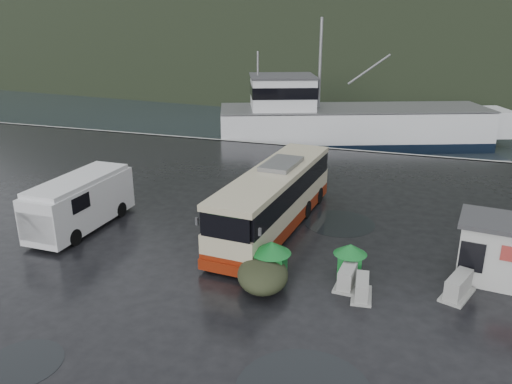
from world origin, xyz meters
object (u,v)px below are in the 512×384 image
(jersey_barrier_b, at_px, (348,285))
(jersey_barrier_c, at_px, (361,297))
(white_van, at_px, (84,227))
(dome_tent, at_px, (263,287))
(ticket_kiosk, at_px, (496,279))
(jersey_barrier_a, at_px, (457,296))
(waste_bin_left, at_px, (271,277))
(waste_bin_right, at_px, (349,275))
(fishing_trawler, at_px, (353,130))
(coach_bus, at_px, (274,227))

(jersey_barrier_b, height_order, jersey_barrier_c, jersey_barrier_b)
(white_van, height_order, dome_tent, white_van)
(ticket_kiosk, distance_m, jersey_barrier_a, 2.33)
(waste_bin_left, bearing_deg, dome_tent, -97.54)
(waste_bin_right, height_order, ticket_kiosk, ticket_kiosk)
(ticket_kiosk, bearing_deg, jersey_barrier_c, -141.33)
(waste_bin_right, bearing_deg, fishing_trawler, 97.42)
(dome_tent, xyz_separation_m, jersey_barrier_c, (3.65, 0.44, 0.00))
(dome_tent, xyz_separation_m, jersey_barrier_a, (6.97, 1.58, 0.00))
(dome_tent, bearing_deg, waste_bin_right, 33.45)
(waste_bin_right, xyz_separation_m, jersey_barrier_b, (0.08, -0.83, 0.00))
(white_van, relative_size, jersey_barrier_b, 3.68)
(coach_bus, relative_size, jersey_barrier_b, 6.61)
(waste_bin_left, bearing_deg, white_van, 169.24)
(white_van, bearing_deg, jersey_barrier_b, -5.86)
(jersey_barrier_a, xyz_separation_m, jersey_barrier_b, (-3.92, -0.45, 0.00))
(dome_tent, xyz_separation_m, fishing_trawler, (-0.55, 29.05, 0.00))
(dome_tent, distance_m, jersey_barrier_b, 3.25)
(waste_bin_right, xyz_separation_m, dome_tent, (-2.97, -1.96, 0.00))
(waste_bin_left, xyz_separation_m, jersey_barrier_a, (6.87, 0.80, 0.00))
(fishing_trawler, bearing_deg, jersey_barrier_c, -102.71)
(waste_bin_left, bearing_deg, jersey_barrier_c, -5.40)
(waste_bin_left, relative_size, jersey_barrier_c, 1.06)
(jersey_barrier_c, relative_size, fishing_trawler, 0.05)
(jersey_barrier_a, bearing_deg, jersey_barrier_b, -173.52)
(jersey_barrier_c, distance_m, fishing_trawler, 28.91)
(coach_bus, bearing_deg, fishing_trawler, 93.10)
(coach_bus, height_order, ticket_kiosk, coach_bus)
(ticket_kiosk, bearing_deg, dome_tent, -150.80)
(waste_bin_right, height_order, jersey_barrier_a, waste_bin_right)
(coach_bus, bearing_deg, jersey_barrier_c, -42.37)
(white_van, relative_size, waste_bin_right, 4.62)
(ticket_kiosk, distance_m, jersey_barrier_b, 5.87)
(waste_bin_right, distance_m, jersey_barrier_c, 1.66)
(ticket_kiosk, xyz_separation_m, fishing_trawler, (-9.03, 25.70, 0.00))
(ticket_kiosk, relative_size, jersey_barrier_a, 1.89)
(jersey_barrier_c, bearing_deg, waste_bin_right, 113.90)
(ticket_kiosk, height_order, fishing_trawler, fishing_trawler)
(ticket_kiosk, bearing_deg, jersey_barrier_a, -122.78)
(white_van, height_order, waste_bin_left, white_van)
(ticket_kiosk, height_order, jersey_barrier_a, ticket_kiosk)
(dome_tent, bearing_deg, white_van, 164.90)
(waste_bin_right, bearing_deg, dome_tent, -146.55)
(jersey_barrier_a, height_order, jersey_barrier_c, jersey_barrier_a)
(waste_bin_right, height_order, fishing_trawler, fishing_trawler)
(jersey_barrier_c, bearing_deg, jersey_barrier_a, 18.86)
(fishing_trawler, bearing_deg, dome_tent, -109.98)
(waste_bin_right, distance_m, dome_tent, 3.56)
(dome_tent, relative_size, fishing_trawler, 0.10)
(waste_bin_left, bearing_deg, coach_bus, 104.75)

